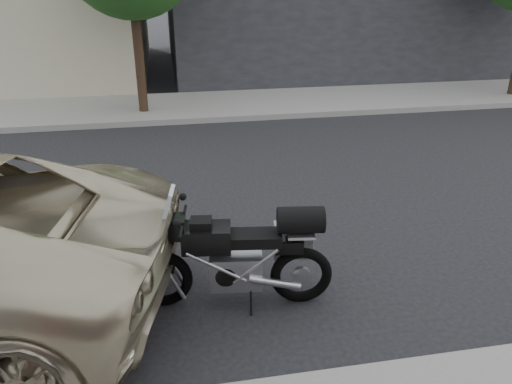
{
  "coord_description": "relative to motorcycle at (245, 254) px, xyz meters",
  "views": [
    {
      "loc": [
        1.41,
        7.46,
        3.63
      ],
      "look_at": [
        0.31,
        1.46,
        0.9
      ],
      "focal_mm": 35.0,
      "sensor_mm": 36.0,
      "label": 1
    }
  ],
  "objects": [
    {
      "name": "far_sidewalk",
      "position": [
        -0.65,
        -9.1,
        -0.57
      ],
      "size": [
        44.0,
        3.0,
        0.15
      ],
      "primitive_type": "cube",
      "color": "gray",
      "rests_on": "ground"
    },
    {
      "name": "motorcycle",
      "position": [
        0.0,
        0.0,
        0.0
      ],
      "size": [
        2.35,
        0.77,
        1.49
      ],
      "rotation": [
        0.0,
        0.0,
        -0.14
      ],
      "color": "black",
      "rests_on": "ground"
    },
    {
      "name": "ground",
      "position": [
        -0.65,
        -2.6,
        -0.64
      ],
      "size": [
        120.0,
        120.0,
        0.0
      ],
      "primitive_type": "plane",
      "color": "black",
      "rests_on": "ground"
    }
  ]
}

